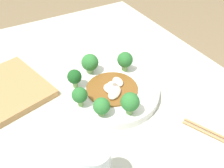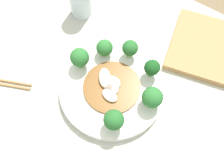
% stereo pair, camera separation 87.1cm
% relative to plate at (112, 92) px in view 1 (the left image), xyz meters
% --- Properties ---
extents(table, '(1.14, 0.83, 0.77)m').
position_rel_plate_xyz_m(table, '(-0.03, -0.01, -0.40)').
color(table, '#B7BCAD').
rests_on(table, ground_plane).
extents(plate, '(0.28, 0.28, 0.02)m').
position_rel_plate_xyz_m(plate, '(0.00, 0.00, 0.00)').
color(plate, white).
rests_on(plate, table).
extents(broccoli_south, '(0.04, 0.04, 0.06)m').
position_rel_plate_xyz_m(broccoli_south, '(0.02, -0.11, 0.05)').
color(broccoli_south, '#7AAD5B').
rests_on(broccoli_south, plate).
extents(broccoli_southeast, '(0.05, 0.05, 0.05)m').
position_rel_plate_xyz_m(broccoli_southeast, '(0.08, -0.07, 0.04)').
color(broccoli_southeast, '#89B76B').
rests_on(broccoli_southeast, plate).
extents(broccoli_east, '(0.05, 0.05, 0.07)m').
position_rel_plate_xyz_m(broccoli_east, '(0.11, -0.01, 0.05)').
color(broccoli_east, '#70A356').
rests_on(broccoli_east, plate).
extents(broccoli_west, '(0.05, 0.05, 0.07)m').
position_rel_plate_xyz_m(broccoli_west, '(-0.11, -0.02, 0.05)').
color(broccoli_west, '#89B76B').
rests_on(broccoli_west, plate).
extents(broccoli_northwest, '(0.05, 0.05, 0.07)m').
position_rel_plate_xyz_m(broccoli_northwest, '(-0.06, 0.08, 0.05)').
color(broccoli_northwest, '#7AAD5B').
rests_on(broccoli_northwest, plate).
extents(broccoli_southwest, '(0.04, 0.04, 0.06)m').
position_rel_plate_xyz_m(broccoli_southwest, '(-0.06, -0.09, 0.05)').
color(broccoli_southwest, '#7AAD5B').
rests_on(broccoli_southwest, plate).
extents(stirfry_center, '(0.15, 0.15, 0.02)m').
position_rel_plate_xyz_m(stirfry_center, '(0.00, -0.00, 0.02)').
color(stirfry_center, brown).
rests_on(stirfry_center, plate).
extents(chopsticks, '(0.20, 0.10, 0.01)m').
position_rel_plate_xyz_m(chopsticks, '(0.28, 0.16, -0.01)').
color(chopsticks, '#AD7F4C').
rests_on(chopsticks, table).
extents(cutting_board, '(0.30, 0.27, 0.02)m').
position_rel_plate_xyz_m(cutting_board, '(-0.17, -0.27, -0.00)').
color(cutting_board, '#AD7F4C').
rests_on(cutting_board, table).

